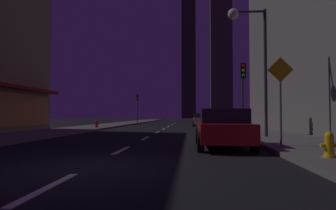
# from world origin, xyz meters

# --- Properties ---
(ground_plane) EXTENTS (78.00, 136.00, 0.10)m
(ground_plane) POSITION_xyz_m (0.00, 32.00, -0.05)
(ground_plane) COLOR black
(sidewalk_right) EXTENTS (4.00, 76.00, 0.15)m
(sidewalk_right) POSITION_xyz_m (7.00, 32.00, 0.07)
(sidewalk_right) COLOR #605E59
(sidewalk_right) RESTS_ON ground
(sidewalk_left) EXTENTS (4.00, 76.00, 0.15)m
(sidewalk_left) POSITION_xyz_m (-7.00, 32.00, 0.07)
(sidewalk_left) COLOR #605E59
(sidewalk_left) RESTS_ON ground
(lane_marking_center) EXTENTS (0.16, 43.80, 0.01)m
(lane_marking_center) POSITION_xyz_m (0.00, 18.80, 0.01)
(lane_marking_center) COLOR silver
(lane_marking_center) RESTS_ON ground
(skyscraper_distant_tall) EXTENTS (5.78, 7.06, 70.19)m
(skyscraper_distant_tall) POSITION_xyz_m (1.62, 113.36, 35.09)
(skyscraper_distant_tall) COLOR #323025
(skyscraper_distant_tall) RESTS_ON ground
(skyscraper_distant_mid) EXTENTS (8.79, 7.78, 58.24)m
(skyscraper_distant_mid) POSITION_xyz_m (15.35, 116.59, 29.12)
(skyscraper_distant_mid) COLOR #4C4839
(skyscraper_distant_mid) RESTS_ON ground
(car_parked_near) EXTENTS (1.98, 4.24, 1.45)m
(car_parked_near) POSITION_xyz_m (3.60, 4.27, 0.74)
(car_parked_near) COLOR #B21919
(car_parked_near) RESTS_ON ground
(car_parked_far) EXTENTS (1.98, 4.24, 1.45)m
(car_parked_far) POSITION_xyz_m (3.60, 26.18, 0.74)
(car_parked_far) COLOR silver
(car_parked_far) RESTS_ON ground
(fire_hydrant_yellow_near) EXTENTS (0.42, 0.30, 0.65)m
(fire_hydrant_yellow_near) POSITION_xyz_m (5.90, 0.94, 0.45)
(fire_hydrant_yellow_near) COLOR yellow
(fire_hydrant_yellow_near) RESTS_ON sidewalk_right
(fire_hydrant_far_left) EXTENTS (0.42, 0.30, 0.65)m
(fire_hydrant_far_left) POSITION_xyz_m (-5.90, 18.19, 0.45)
(fire_hydrant_far_left) COLOR red
(fire_hydrant_far_left) RESTS_ON sidewalk_left
(traffic_light_near_right) EXTENTS (0.32, 0.48, 4.20)m
(traffic_light_near_right) POSITION_xyz_m (5.50, 10.61, 3.19)
(traffic_light_near_right) COLOR #2D2D2D
(traffic_light_near_right) RESTS_ON sidewalk_right
(traffic_light_far_left) EXTENTS (0.32, 0.48, 4.20)m
(traffic_light_far_left) POSITION_xyz_m (-5.50, 35.55, 3.19)
(traffic_light_far_left) COLOR #2D2D2D
(traffic_light_far_left) RESTS_ON sidewalk_left
(street_lamp_right) EXTENTS (1.96, 0.56, 6.58)m
(street_lamp_right) POSITION_xyz_m (5.38, 8.20, 5.07)
(street_lamp_right) COLOR #38383D
(street_lamp_right) RESTS_ON sidewalk_right
(pedestrian_crossing_sign) EXTENTS (0.91, 0.08, 3.15)m
(pedestrian_crossing_sign) POSITION_xyz_m (5.60, 3.85, 2.02)
(pedestrian_crossing_sign) COLOR slate
(pedestrian_crossing_sign) RESTS_ON sidewalk_right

